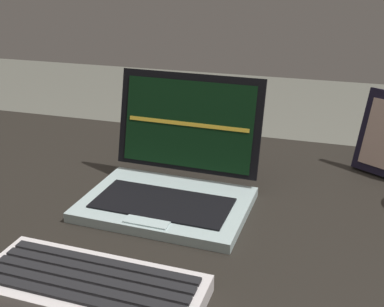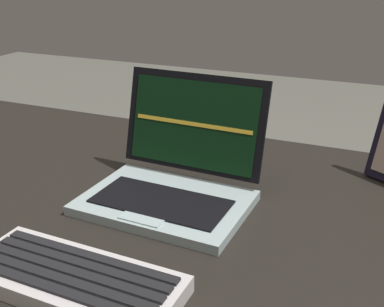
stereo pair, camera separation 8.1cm
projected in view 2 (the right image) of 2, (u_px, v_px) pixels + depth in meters
The scene contains 3 objects.
desk at pixel (155, 242), 0.90m from camera, with size 1.46×0.76×0.71m.
laptop_front at pixel (174, 178), 0.84m from camera, with size 0.29×0.25×0.21m.
external_keyboard at pixel (73, 279), 0.62m from camera, with size 0.30×0.13×0.03m.
Camera 2 is at (0.36, -0.68, 1.11)m, focal length 44.74 mm.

